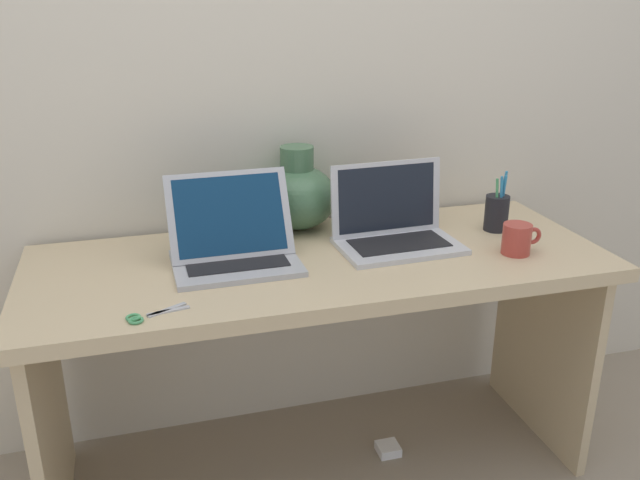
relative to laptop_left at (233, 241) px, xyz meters
name	(u,v)px	position (x,y,z in m)	size (l,w,h in m)	color
ground_plane	(320,466)	(0.24, -0.03, -0.77)	(6.00, 6.00, 0.00)	gray
back_wall	(288,64)	(0.24, 0.32, 0.43)	(4.40, 0.04, 2.40)	beige
desk	(320,303)	(0.24, -0.03, -0.21)	(1.60, 0.63, 0.71)	#D1B78C
laptop_left	(233,241)	(0.00, 0.00, 0.00)	(0.34, 0.26, 0.23)	#B2B2B7
laptop_right	(393,223)	(0.47, 0.02, 0.00)	(0.35, 0.24, 0.23)	silver
green_vase	(297,195)	(0.24, 0.22, 0.04)	(0.24, 0.24, 0.26)	#47704C
coffee_mug	(517,239)	(0.77, -0.16, -0.02)	(0.12, 0.08, 0.09)	#B23D33
pen_cup	(497,212)	(0.82, 0.03, 0.00)	(0.07, 0.07, 0.19)	black
scissors	(147,316)	(-0.24, -0.27, -0.06)	(0.15, 0.08, 0.01)	#B7B7BC
power_brick	(388,449)	(0.47, -0.03, -0.76)	(0.07, 0.07, 0.03)	white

